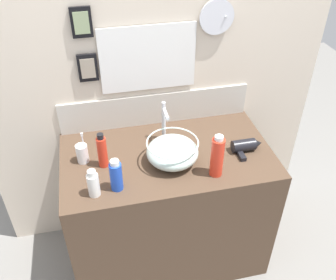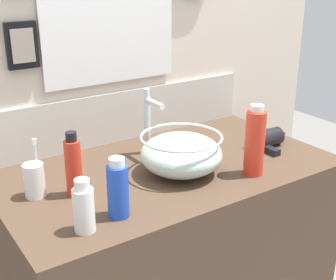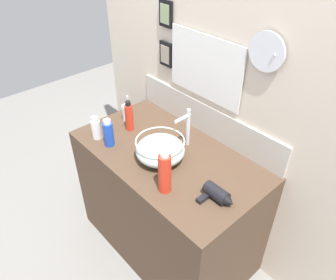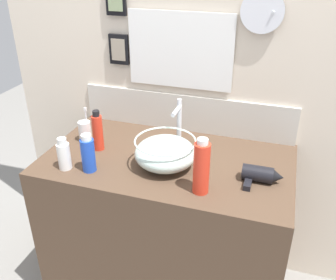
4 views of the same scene
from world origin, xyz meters
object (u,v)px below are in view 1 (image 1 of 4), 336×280
Objects in this scene: faucet at (164,120)px; hair_drier at (246,146)px; toothbrush_cup at (82,153)px; lotion_bottle at (93,184)px; shampoo_bottle at (102,151)px; soap_dispenser at (217,157)px; glass_bowl_sink at (172,152)px; spray_bottle at (116,176)px.

faucet reaches higher than hair_drier.
toothbrush_cup is 0.27m from lotion_bottle.
faucet is at bearing 154.97° from hair_drier.
toothbrush_cup is (-0.47, -0.09, -0.09)m from faucet.
shampoo_bottle is (0.11, -0.06, 0.04)m from toothbrush_cup.
hair_drier is 0.71× the size of soap_dispenser.
shampoo_bottle reaches higher than toothbrush_cup.
shampoo_bottle is at bearing 73.27° from lotion_bottle.
hair_drier is at bearing 0.90° from glass_bowl_sink.
spray_bottle is (-0.31, -0.34, -0.06)m from faucet.
shampoo_bottle is at bearing 171.59° from glass_bowl_sink.
soap_dispenser is at bearing -19.20° from shampoo_bottle.
hair_drier is 0.89m from toothbrush_cup.
shampoo_bottle is at bearing -157.41° from faucet.
shampoo_bottle is 1.36× the size of lotion_bottle.
faucet reaches higher than glass_bowl_sink.
shampoo_bottle is at bearing -28.56° from toothbrush_cup.
spray_bottle is (-0.51, 0.01, -0.03)m from soap_dispenser.
spray_bottle is at bearing 9.11° from lotion_bottle.
toothbrush_cup is at bearing 122.18° from spray_bottle.
soap_dispenser reaches higher than toothbrush_cup.
toothbrush_cup is at bearing 166.65° from glass_bowl_sink.
hair_drier is at bearing -3.42° from shampoo_bottle.
soap_dispenser is 1.36× the size of spray_bottle.
lotion_bottle is (-0.62, -0.01, -0.05)m from soap_dispenser.
toothbrush_cup is at bearing 173.32° from hair_drier.
hair_drier is 0.79m from shampoo_bottle.
faucet is 1.20× the size of shampoo_bottle.
faucet is 0.48m from hair_drier.
soap_dispenser reaches higher than shampoo_bottle.
lotion_bottle reaches higher than hair_drier.
hair_drier is 0.97× the size of spray_bottle.
shampoo_bottle reaches higher than spray_bottle.
spray_bottle is 1.18× the size of lotion_bottle.
faucet is (-0.00, 0.20, 0.07)m from glass_bowl_sink.
toothbrush_cup is at bearing -168.72° from faucet.
lotion_bottle is at bearing -106.73° from shampoo_bottle.
soap_dispenser reaches higher than spray_bottle.
faucet is 0.48m from toothbrush_cup.
glass_bowl_sink is 1.50× the size of toothbrush_cup.
soap_dispenser is at bearing -146.71° from hair_drier.
hair_drier is at bearing 10.96° from spray_bottle.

